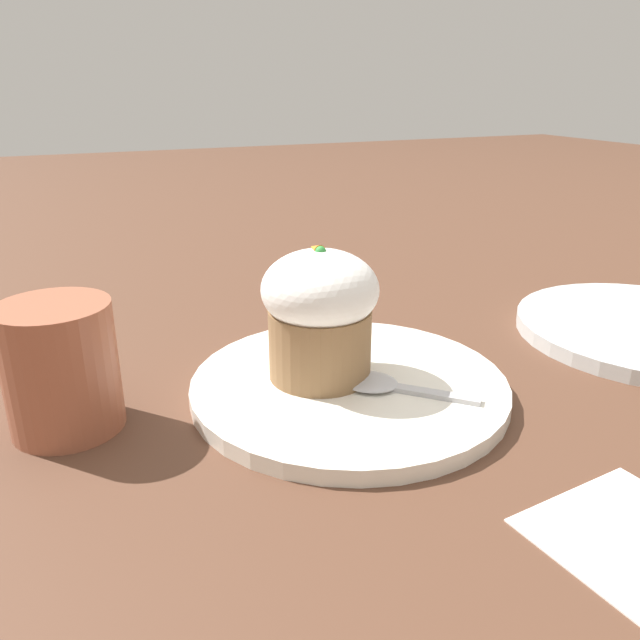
% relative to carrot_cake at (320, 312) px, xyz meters
% --- Properties ---
extents(ground_plane, '(4.00, 4.00, 0.00)m').
position_rel_carrot_cake_xyz_m(ground_plane, '(-0.02, -0.02, -0.07)').
color(ground_plane, '#513323').
extents(dessert_plate, '(0.26, 0.26, 0.01)m').
position_rel_carrot_cake_xyz_m(dessert_plate, '(-0.02, -0.02, -0.06)').
color(dessert_plate, white).
rests_on(dessert_plate, ground_plane).
extents(carrot_cake, '(0.09, 0.09, 0.11)m').
position_rel_carrot_cake_xyz_m(carrot_cake, '(0.00, 0.00, 0.00)').
color(carrot_cake, olive).
rests_on(carrot_cake, dessert_plate).
extents(spoon, '(0.10, 0.10, 0.01)m').
position_rel_carrot_cake_xyz_m(spoon, '(-0.04, -0.04, -0.05)').
color(spoon, '#B7B7BC').
rests_on(spoon, dessert_plate).
extents(coffee_cup, '(0.11, 0.08, 0.10)m').
position_rel_carrot_cake_xyz_m(coffee_cup, '(0.02, 0.20, -0.02)').
color(coffee_cup, '#9E563D').
rests_on(coffee_cup, ground_plane).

